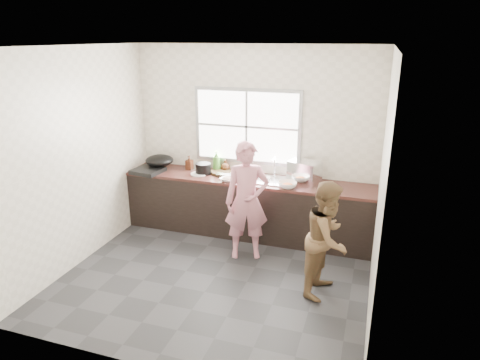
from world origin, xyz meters
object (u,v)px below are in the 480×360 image
(woman, at_px, (247,205))
(plate_food, at_px, (199,174))
(cutting_board, at_px, (222,172))
(glass_jar, at_px, (189,165))
(bowl_mince, at_px, (227,179))
(pot_lid_left, at_px, (152,171))
(bottle_brown_tall, at_px, (189,163))
(burner, at_px, (148,171))
(bowl_crabs, at_px, (287,185))
(black_pot, at_px, (203,169))
(dish_rack, at_px, (304,172))
(bottle_brown_short, at_px, (225,166))
(bowl_held, at_px, (265,178))
(wok, at_px, (159,160))
(person_side, at_px, (328,239))
(bottle_green, at_px, (217,161))
(pot_lid_right, at_px, (194,167))

(woman, xyz_separation_m, plate_food, (-0.93, 0.61, 0.14))
(cutting_board, xyz_separation_m, glass_jar, (-0.59, 0.12, 0.03))
(bowl_mince, height_order, pot_lid_left, bowl_mince)
(woman, relative_size, glass_jar, 16.30)
(bottle_brown_tall, relative_size, burner, 0.48)
(glass_jar, bearing_deg, bottle_brown_tall, -63.62)
(woman, distance_m, bowl_crabs, 0.65)
(bowl_mince, xyz_separation_m, plate_food, (-0.50, 0.15, -0.02))
(black_pot, xyz_separation_m, burner, (-0.81, -0.20, -0.05))
(dish_rack, xyz_separation_m, pot_lid_left, (-2.27, -0.21, -0.15))
(bowl_mince, height_order, bottle_brown_short, bottle_brown_short)
(bowl_held, distance_m, wok, 1.67)
(person_side, relative_size, bottle_brown_tall, 6.82)
(woman, xyz_separation_m, bowl_mince, (-0.43, 0.45, 0.16))
(cutting_board, relative_size, bowl_crabs, 1.74)
(plate_food, xyz_separation_m, bottle_green, (0.18, 0.25, 0.15))
(person_side, bearing_deg, pot_lid_left, 81.40)
(plate_food, height_order, pot_lid_left, plate_food)
(woman, height_order, bowl_held, woman)
(bottle_green, bearing_deg, pot_lid_right, 175.14)
(cutting_board, relative_size, wok, 0.84)
(burner, distance_m, dish_rack, 2.31)
(wok, bearing_deg, bottle_green, 12.73)
(bowl_crabs, bearing_deg, black_pot, 171.28)
(cutting_board, bearing_deg, dish_rack, -2.35)
(bowl_mince, bearing_deg, cutting_board, 120.87)
(bottle_green, bearing_deg, bowl_mince, -52.13)
(burner, xyz_separation_m, pot_lid_right, (0.56, 0.44, -0.02))
(bowl_held, height_order, dish_rack, dish_rack)
(bottle_brown_short, height_order, glass_jar, bottle_brown_short)
(plate_food, bearing_deg, glass_jar, 135.10)
(bottle_green, bearing_deg, glass_jar, 176.03)
(bowl_mince, height_order, bottle_brown_tall, bottle_brown_tall)
(woman, distance_m, bowl_mince, 0.64)
(person_side, distance_m, bottle_green, 2.33)
(bottle_brown_tall, xyz_separation_m, burner, (-0.52, -0.35, -0.07))
(wok, bearing_deg, pot_lid_right, 25.40)
(person_side, xyz_separation_m, glass_jar, (-2.31, 1.41, 0.24))
(woman, bearing_deg, plate_food, 126.56)
(bowl_crabs, bearing_deg, woman, -133.57)
(bowl_crabs, height_order, burner, bowl_crabs)
(bowl_mince, xyz_separation_m, bottle_brown_tall, (-0.74, 0.35, 0.07))
(cutting_board, distance_m, bowl_mince, 0.38)
(pot_lid_right, bearing_deg, dish_rack, -5.47)
(bowl_mince, bearing_deg, woman, -46.47)
(cutting_board, height_order, pot_lid_left, cutting_board)
(burner, height_order, pot_lid_right, burner)
(cutting_board, bearing_deg, bottle_brown_tall, 177.41)
(bowl_crabs, xyz_separation_m, black_pot, (-1.31, 0.20, 0.05))
(bowl_held, height_order, plate_food, bowl_held)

